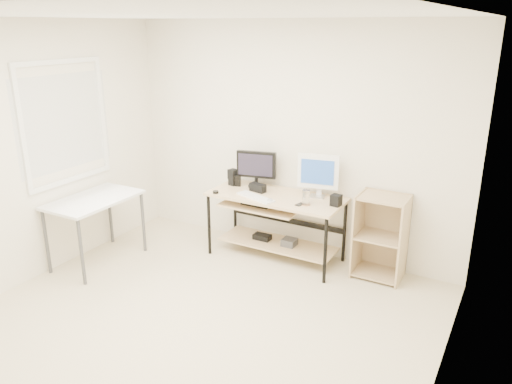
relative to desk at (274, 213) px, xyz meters
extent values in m
cube|color=beige|center=(0.03, -1.66, -0.54)|extent=(4.00, 4.00, 0.01)
cube|color=white|center=(0.03, -1.66, 2.07)|extent=(4.00, 4.00, 0.01)
cube|color=#EEE5CF|center=(0.03, 0.34, 0.76)|extent=(4.00, 0.01, 2.60)
cube|color=#EEE5CF|center=(-1.97, -1.66, 0.76)|extent=(0.01, 4.00, 2.60)
cube|color=#EEE5CF|center=(2.03, -1.66, 0.76)|extent=(0.01, 4.00, 2.60)
cube|color=white|center=(-1.96, -1.06, 1.01)|extent=(0.01, 1.00, 1.20)
cube|color=#D8BA89|center=(0.03, -0.01, 0.20)|extent=(1.50, 0.65, 0.03)
cube|color=#D8BA89|center=(-0.12, -0.06, 0.08)|extent=(0.90, 0.49, 0.02)
cube|color=#D8BA89|center=(0.03, 0.04, -0.39)|extent=(1.35, 0.46, 0.02)
cube|color=black|center=(-0.17, -0.06, 0.10)|extent=(0.33, 0.22, 0.01)
cylinder|color=black|center=(0.08, -0.11, 0.10)|extent=(0.14, 0.01, 0.01)
cube|color=#434346|center=(0.18, 0.04, -0.34)|extent=(0.15, 0.15, 0.08)
cube|color=black|center=(-0.17, 0.04, -0.35)|extent=(0.20, 0.12, 0.06)
cylinder|color=black|center=(-0.68, -0.29, -0.18)|extent=(0.04, 0.04, 0.72)
cylinder|color=black|center=(-0.68, 0.28, -0.18)|extent=(0.04, 0.04, 0.72)
cylinder|color=black|center=(0.74, -0.29, -0.18)|extent=(0.04, 0.04, 0.72)
cylinder|color=black|center=(0.74, 0.28, -0.18)|extent=(0.04, 0.04, 0.72)
cube|color=white|center=(-1.65, -1.06, 0.20)|extent=(0.60, 1.00, 0.03)
cylinder|color=#434346|center=(-1.91, -1.52, -0.18)|extent=(0.04, 0.04, 0.72)
cylinder|color=#434346|center=(-1.91, -0.60, -0.18)|extent=(0.04, 0.04, 0.72)
cylinder|color=#434346|center=(-1.39, -1.52, -0.18)|extent=(0.04, 0.04, 0.72)
cylinder|color=#434346|center=(-1.39, -0.60, -0.18)|extent=(0.04, 0.04, 0.72)
cube|color=tan|center=(0.94, 0.12, -0.09)|extent=(0.02, 0.40, 0.90)
cube|color=tan|center=(1.42, 0.12, -0.09)|extent=(0.02, 0.40, 0.90)
cube|color=tan|center=(1.18, 0.31, -0.09)|extent=(0.50, 0.02, 0.90)
cube|color=tan|center=(1.18, 0.12, -0.50)|extent=(0.46, 0.38, 0.02)
cube|color=tan|center=(1.18, 0.12, -0.09)|extent=(0.46, 0.38, 0.02)
cube|color=tan|center=(1.18, 0.12, 0.34)|extent=(0.46, 0.38, 0.02)
cylinder|color=black|center=(-0.31, 0.15, 0.22)|extent=(0.19, 0.19, 0.02)
cylinder|color=black|center=(-0.31, 0.15, 0.28)|extent=(0.04, 0.04, 0.10)
cube|color=black|center=(-0.31, 0.15, 0.48)|extent=(0.46, 0.15, 0.31)
cube|color=black|center=(-0.31, 0.13, 0.48)|extent=(0.38, 0.09, 0.25)
cube|color=silver|center=(0.44, 0.17, 0.22)|extent=(0.16, 0.14, 0.01)
cylinder|color=silver|center=(0.44, 0.17, 0.27)|extent=(0.04, 0.04, 0.09)
cube|color=white|center=(0.44, 0.17, 0.50)|extent=(0.45, 0.13, 0.37)
cube|color=#214892|center=(0.44, 0.14, 0.50)|extent=(0.37, 0.07, 0.30)
cube|color=white|center=(-0.13, -0.19, 0.22)|extent=(0.50, 0.28, 0.02)
ellipsoid|color=#ADADB2|center=(0.06, -0.23, 0.23)|extent=(0.08, 0.11, 0.03)
cube|color=black|center=(-0.21, 0.01, 0.26)|extent=(0.20, 0.12, 0.09)
cube|color=black|center=(-0.58, 0.08, 0.25)|extent=(0.10, 0.10, 0.08)
cube|color=black|center=(-0.58, 0.08, 0.34)|extent=(0.12, 0.12, 0.11)
cube|color=black|center=(0.72, 0.00, 0.27)|extent=(0.11, 0.11, 0.12)
cube|color=black|center=(-0.51, 0.07, 0.28)|extent=(0.08, 0.06, 0.14)
cylinder|color=black|center=(-0.59, -0.27, 0.23)|extent=(0.07, 0.07, 0.03)
cube|color=black|center=(0.38, -0.15, 0.22)|extent=(0.08, 0.12, 0.01)
cylinder|color=#A6744B|center=(0.43, -0.12, 0.21)|extent=(0.10, 0.10, 0.01)
cylinder|color=white|center=(0.43, -0.12, 0.30)|extent=(0.08, 0.08, 0.16)
camera|label=1|loc=(2.36, -4.64, 2.00)|focal=35.00mm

